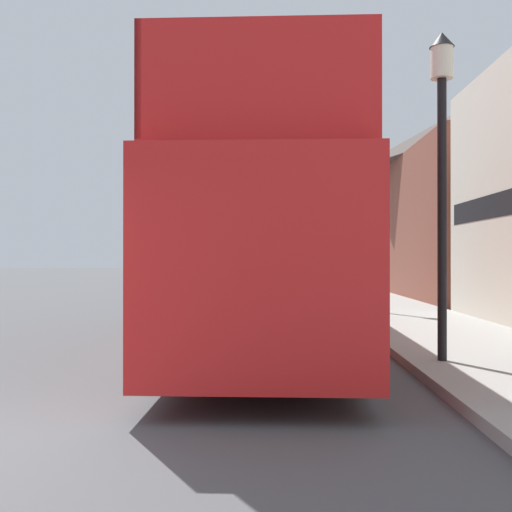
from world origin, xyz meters
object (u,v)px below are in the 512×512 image
at_px(lamp_post_third, 331,216).
at_px(tour_bus, 268,248).
at_px(parked_car_ahead_of_bus, 299,287).
at_px(lamp_post_second, 359,194).
at_px(lamp_post_nearest, 442,134).

bearing_deg(lamp_post_third, tour_bus, -100.13).
height_order(tour_bus, parked_car_ahead_of_bus, tour_bus).
relative_size(tour_bus, lamp_post_second, 2.21).
xyz_separation_m(tour_bus, lamp_post_second, (2.54, 6.00, 1.64)).
height_order(tour_bus, lamp_post_third, lamp_post_third).
bearing_deg(parked_car_ahead_of_bus, tour_bus, -93.49).
distance_m(lamp_post_nearest, lamp_post_third, 16.76).
xyz_separation_m(tour_bus, parked_car_ahead_of_bus, (0.90, 7.68, -1.09)).
bearing_deg(lamp_post_third, lamp_post_nearest, -90.21).
distance_m(tour_bus, lamp_post_second, 6.72).
distance_m(parked_car_ahead_of_bus, lamp_post_nearest, 10.55).
relative_size(parked_car_ahead_of_bus, lamp_post_third, 0.85).
xyz_separation_m(parked_car_ahead_of_bus, lamp_post_nearest, (1.61, -10.07, 2.69)).
bearing_deg(tour_bus, lamp_post_nearest, -42.68).
height_order(parked_car_ahead_of_bus, lamp_post_nearest, lamp_post_nearest).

